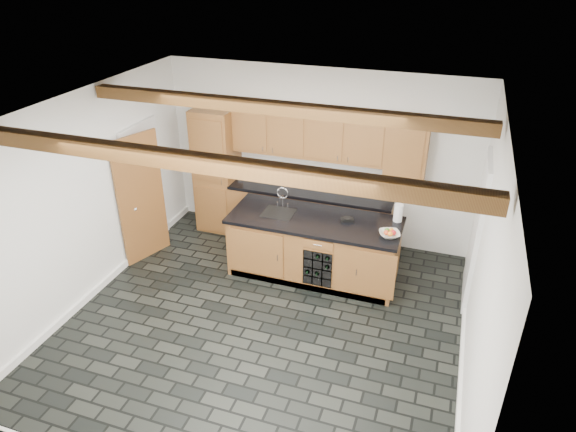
# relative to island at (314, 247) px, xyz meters

# --- Properties ---
(ground) EXTENTS (5.00, 5.00, 0.00)m
(ground) POSITION_rel_island_xyz_m (-0.31, -1.28, -0.47)
(ground) COLOR black
(ground) RESTS_ON ground
(room_shell) EXTENTS (5.01, 5.00, 5.00)m
(room_shell) POSITION_rel_island_xyz_m (-0.39, -0.75, 1.06)
(room_shell) COLOR white
(room_shell) RESTS_ON ground
(back_cabinetry) EXTENTS (3.65, 0.62, 2.20)m
(back_cabinetry) POSITION_rel_island_xyz_m (-0.68, 0.95, 0.51)
(back_cabinetry) COLOR brown
(back_cabinetry) RESTS_ON ground
(island) EXTENTS (2.48, 0.96, 0.93)m
(island) POSITION_rel_island_xyz_m (0.00, 0.00, 0.00)
(island) COLOR brown
(island) RESTS_ON ground
(faucet) EXTENTS (0.45, 0.40, 0.34)m
(faucet) POSITION_rel_island_xyz_m (-0.56, 0.05, 0.50)
(faucet) COLOR black
(faucet) RESTS_ON island
(kitchen_scale) EXTENTS (0.20, 0.16, 0.05)m
(kitchen_scale) POSITION_rel_island_xyz_m (0.44, 0.09, 0.49)
(kitchen_scale) COLOR black
(kitchen_scale) RESTS_ON island
(fruit_bowl) EXTENTS (0.35, 0.35, 0.07)m
(fruit_bowl) POSITION_rel_island_xyz_m (1.07, -0.14, 0.50)
(fruit_bowl) COLOR beige
(fruit_bowl) RESTS_ON island
(fruit_cluster) EXTENTS (0.16, 0.17, 0.07)m
(fruit_cluster) POSITION_rel_island_xyz_m (1.07, -0.14, 0.53)
(fruit_cluster) COLOR red
(fruit_cluster) RESTS_ON fruit_bowl
(paper_towel) EXTENTS (0.13, 0.13, 0.26)m
(paper_towel) POSITION_rel_island_xyz_m (1.11, 0.33, 0.59)
(paper_towel) COLOR white
(paper_towel) RESTS_ON island
(mug) EXTENTS (0.11, 0.11, 0.09)m
(mug) POSITION_rel_island_xyz_m (-1.61, 1.02, 0.51)
(mug) COLOR white
(mug) RESTS_ON back_cabinetry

